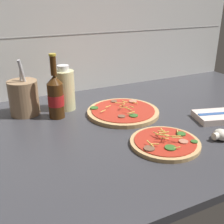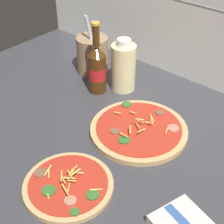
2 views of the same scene
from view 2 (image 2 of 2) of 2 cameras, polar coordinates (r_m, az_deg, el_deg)
counter_slab at (r=95.42cm, az=3.10°, el=-7.72°), size 160.00×90.00×2.50cm
pizza_near at (r=86.59cm, az=-7.29°, el=-11.99°), size 22.31×22.31×4.52cm
pizza_far at (r=101.52cm, az=4.46°, el=-2.92°), size 28.77×28.77×5.42cm
beer_bottle at (r=115.59cm, az=-2.52°, el=7.29°), size 6.15×6.15×24.79cm
oil_bottle at (r=117.08cm, az=1.90°, el=7.55°), size 8.38×8.38×18.50cm
utensil_crock at (r=128.41cm, az=-3.28°, el=9.53°), size 11.48×11.48×22.37cm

